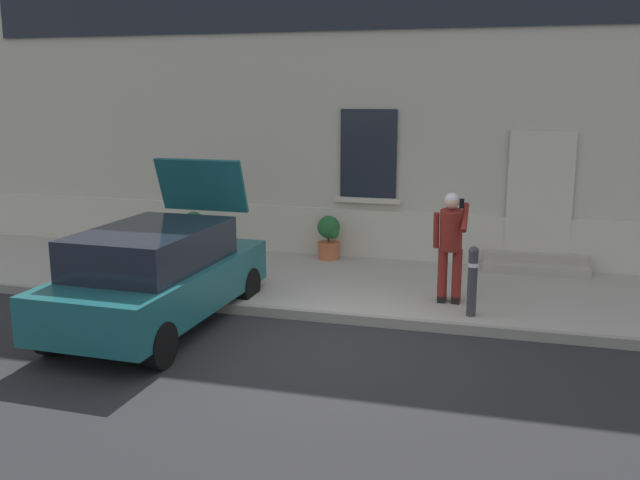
{
  "coord_description": "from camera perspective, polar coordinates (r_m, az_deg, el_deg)",
  "views": [
    {
      "loc": [
        2.43,
        -8.7,
        3.38
      ],
      "look_at": [
        -0.46,
        1.6,
        1.1
      ],
      "focal_mm": 39.24,
      "sensor_mm": 36.0,
      "label": 1
    }
  ],
  "objects": [
    {
      "name": "ground_plane",
      "position": [
        9.65,
        0.05,
        -8.48
      ],
      "size": [
        80.0,
        80.0,
        0.0
      ],
      "primitive_type": "plane",
      "color": "#232326"
    },
    {
      "name": "sidewalk",
      "position": [
        12.21,
        3.59,
        -3.7
      ],
      "size": [
        24.0,
        3.6,
        0.15
      ],
      "primitive_type": "cube",
      "color": "#99968E",
      "rests_on": "ground"
    },
    {
      "name": "curb_edge",
      "position": [
        10.48,
        1.44,
        -6.36
      ],
      "size": [
        24.0,
        0.12,
        0.15
      ],
      "primitive_type": "cube",
      "color": "gray",
      "rests_on": "ground"
    },
    {
      "name": "building_facade",
      "position": [
        14.2,
        5.99,
        13.36
      ],
      "size": [
        24.0,
        1.52,
        7.5
      ],
      "color": "#B2AD9E",
      "rests_on": "ground"
    },
    {
      "name": "entrance_stoop",
      "position": [
        13.4,
        17.17,
        -1.87
      ],
      "size": [
        1.87,
        0.64,
        0.32
      ],
      "color": "#9E998E",
      "rests_on": "sidewalk"
    },
    {
      "name": "hatchback_car_teal",
      "position": [
        10.35,
        -13.08,
        -2.72
      ],
      "size": [
        1.88,
        4.11,
        2.34
      ],
      "color": "#165156",
      "rests_on": "ground"
    },
    {
      "name": "bollard_near_person",
      "position": [
        10.41,
        12.33,
        -3.09
      ],
      "size": [
        0.15,
        0.15,
        1.04
      ],
      "color": "#333338",
      "rests_on": "sidewalk"
    },
    {
      "name": "bollard_far_left",
      "position": [
        11.46,
        -9.67,
        -1.6
      ],
      "size": [
        0.15,
        0.15,
        1.04
      ],
      "color": "#333338",
      "rests_on": "sidewalk"
    },
    {
      "name": "person_on_phone",
      "position": [
        10.85,
        10.61,
        -0.04
      ],
      "size": [
        0.51,
        0.5,
        1.75
      ],
      "rotation": [
        0.0,
        0.0,
        0.08
      ],
      "color": "maroon",
      "rests_on": "sidewalk"
    },
    {
      "name": "planter_cream",
      "position": [
        14.35,
        -10.21,
        0.69
      ],
      "size": [
        0.44,
        0.44,
        0.86
      ],
      "color": "beige",
      "rests_on": "sidewalk"
    },
    {
      "name": "planter_terracotta",
      "position": [
        13.66,
        0.73,
        0.3
      ],
      "size": [
        0.44,
        0.44,
        0.86
      ],
      "color": "#B25B38",
      "rests_on": "sidewalk"
    }
  ]
}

